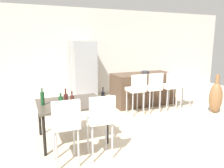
# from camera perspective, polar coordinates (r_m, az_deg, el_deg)

# --- Properties ---
(ground_plane) EXTENTS (10.00, 10.00, 0.00)m
(ground_plane) POSITION_cam_1_polar(r_m,az_deg,el_deg) (5.48, 9.02, -8.61)
(ground_plane) COLOR beige
(back_wall) EXTENTS (10.00, 0.12, 2.90)m
(back_wall) POSITION_cam_1_polar(r_m,az_deg,el_deg) (7.60, -1.67, 8.33)
(back_wall) COLOR beige
(back_wall) RESTS_ON ground_plane
(kitchen_island) EXTENTS (1.79, 0.82, 0.92)m
(kitchen_island) POSITION_cam_1_polar(r_m,az_deg,el_deg) (6.45, 8.08, -1.25)
(kitchen_island) COLOR #4C3828
(kitchen_island) RESTS_ON ground_plane
(bar_chair_left) EXTENTS (0.41, 0.41, 1.05)m
(bar_chair_left) POSITION_cam_1_polar(r_m,az_deg,el_deg) (5.41, 6.56, -1.09)
(bar_chair_left) COLOR white
(bar_chair_left) RESTS_ON ground_plane
(bar_chair_middle) EXTENTS (0.41, 0.41, 1.05)m
(bar_chair_middle) POSITION_cam_1_polar(r_m,az_deg,el_deg) (5.66, 10.88, -0.66)
(bar_chair_middle) COLOR white
(bar_chair_middle) RESTS_ON ground_plane
(bar_chair_right) EXTENTS (0.41, 0.41, 1.05)m
(bar_chair_right) POSITION_cam_1_polar(r_m,az_deg,el_deg) (5.98, 15.16, -0.22)
(bar_chair_right) COLOR white
(bar_chair_right) RESTS_ON ground_plane
(bar_chair_far) EXTENTS (0.40, 0.40, 1.05)m
(bar_chair_far) POSITION_cam_1_polar(r_m,az_deg,el_deg) (6.28, 18.61, 0.14)
(bar_chair_far) COLOR white
(bar_chair_far) RESTS_ON ground_plane
(dining_table) EXTENTS (1.22, 0.98, 0.74)m
(dining_table) POSITION_cam_1_polar(r_m,az_deg,el_deg) (4.12, -10.72, -5.61)
(dining_table) COLOR #4C4238
(dining_table) RESTS_ON ground_plane
(dining_chair_near) EXTENTS (0.41, 0.41, 1.05)m
(dining_chair_near) POSITION_cam_1_polar(r_m,az_deg,el_deg) (3.27, -12.24, -9.80)
(dining_chair_near) COLOR white
(dining_chair_near) RESTS_ON ground_plane
(dining_chair_far) EXTENTS (0.42, 0.42, 1.05)m
(dining_chair_far) POSITION_cam_1_polar(r_m,az_deg,el_deg) (3.40, -3.05, -8.68)
(dining_chair_far) COLOR white
(dining_chair_far) RESTS_ON ground_plane
(wine_bottle_middle) EXTENTS (0.08, 0.08, 0.31)m
(wine_bottle_middle) POSITION_cam_1_polar(r_m,az_deg,el_deg) (3.85, -12.12, -4.06)
(wine_bottle_middle) COLOR #471E19
(wine_bottle_middle) RESTS_ON dining_table
(wine_bottle_left) EXTENTS (0.07, 0.07, 0.31)m
(wine_bottle_left) POSITION_cam_1_polar(r_m,az_deg,el_deg) (4.01, -17.95, -3.61)
(wine_bottle_left) COLOR #194723
(wine_bottle_left) RESTS_ON dining_table
(wine_bottle_right) EXTENTS (0.06, 0.06, 0.31)m
(wine_bottle_right) POSITION_cam_1_polar(r_m,az_deg,el_deg) (3.89, -2.40, -3.60)
(wine_bottle_right) COLOR black
(wine_bottle_right) RESTS_ON dining_table
(wine_bottle_corner) EXTENTS (0.06, 0.06, 0.30)m
(wine_bottle_corner) POSITION_cam_1_polar(r_m,az_deg,el_deg) (3.70, -10.50, -4.62)
(wine_bottle_corner) COLOR #471E19
(wine_bottle_corner) RESTS_ON dining_table
(wine_bottle_near) EXTENTS (0.08, 0.08, 0.29)m
(wine_bottle_near) POSITION_cam_1_polar(r_m,az_deg,el_deg) (3.63, -13.40, -5.01)
(wine_bottle_near) COLOR #194723
(wine_bottle_near) RESTS_ON dining_table
(wine_glass_far) EXTENTS (0.07, 0.07, 0.17)m
(wine_glass_far) POSITION_cam_1_polar(r_m,az_deg,el_deg) (4.26, -13.58, -2.50)
(wine_glass_far) COLOR silver
(wine_glass_far) RESTS_ON dining_table
(refrigerator) EXTENTS (0.72, 0.68, 1.84)m
(refrigerator) POSITION_cam_1_polar(r_m,az_deg,el_deg) (6.94, -7.54, 3.53)
(refrigerator) COLOR #939699
(refrigerator) RESTS_ON ground_plane
(fruit_bowl) EXTENTS (0.22, 0.22, 0.07)m
(fruit_bowl) POSITION_cam_1_polar(r_m,az_deg,el_deg) (6.40, 8.83, 3.14)
(fruit_bowl) COLOR #333338
(fruit_bowl) RESTS_ON kitchen_island
(floor_vase) EXTENTS (0.33, 0.33, 1.01)m
(floor_vase) POSITION_cam_1_polar(r_m,az_deg,el_deg) (6.23, 25.77, -3.22)
(floor_vase) COLOR brown
(floor_vase) RESTS_ON ground_plane
(potted_plant) EXTENTS (0.35, 0.35, 0.56)m
(potted_plant) POSITION_cam_1_polar(r_m,az_deg,el_deg) (8.43, 13.70, 0.57)
(potted_plant) COLOR beige
(potted_plant) RESTS_ON ground_plane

